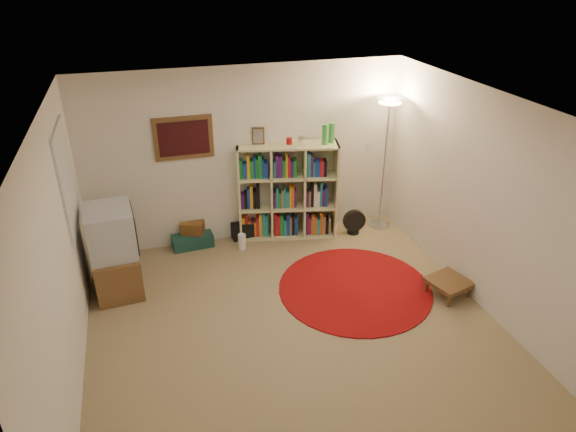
% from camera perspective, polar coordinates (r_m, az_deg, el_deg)
% --- Properties ---
extents(room, '(4.54, 4.54, 2.54)m').
position_cam_1_polar(room, '(5.26, 0.11, -1.28)').
color(room, '#917A55').
rests_on(room, ground).
extents(bookshelf, '(1.47, 0.71, 1.70)m').
position_cam_1_polar(bookshelf, '(7.44, -0.20, 2.67)').
color(bookshelf, beige).
rests_on(bookshelf, ground).
extents(floor_lamp, '(0.39, 0.39, 2.00)m').
position_cam_1_polar(floor_lamp, '(7.48, 11.07, 10.28)').
color(floor_lamp, silver).
rests_on(floor_lamp, ground).
extents(floor_fan, '(0.34, 0.20, 0.39)m').
position_cam_1_polar(floor_fan, '(7.72, 7.35, -0.65)').
color(floor_fan, black).
rests_on(floor_fan, ground).
extents(tv_stand, '(0.59, 0.80, 1.12)m').
position_cam_1_polar(tv_stand, '(6.58, -18.70, -3.79)').
color(tv_stand, brown).
rests_on(tv_stand, ground).
extents(dvd_box, '(0.36, 0.33, 0.10)m').
position_cam_1_polar(dvd_box, '(6.75, -17.90, -7.76)').
color(dvd_box, silver).
rests_on(dvd_box, ground).
extents(suitcase, '(0.60, 0.41, 0.18)m').
position_cam_1_polar(suitcase, '(7.54, -10.62, -2.54)').
color(suitcase, '#153934').
rests_on(suitcase, ground).
extents(wicker_basket, '(0.37, 0.32, 0.18)m').
position_cam_1_polar(wicker_basket, '(7.47, -10.57, -1.24)').
color(wicker_basket, brown).
rests_on(wicker_basket, suitcase).
extents(duffel_bag, '(0.37, 0.32, 0.25)m').
position_cam_1_polar(duffel_bag, '(7.65, -5.05, -1.40)').
color(duffel_bag, black).
rests_on(duffel_bag, ground).
extents(paper_towel, '(0.12, 0.12, 0.23)m').
position_cam_1_polar(paper_towel, '(7.33, -5.13, -2.87)').
color(paper_towel, white).
rests_on(paper_towel, ground).
extents(red_rug, '(1.92, 1.92, 0.02)m').
position_cam_1_polar(red_rug, '(6.58, 7.44, -7.94)').
color(red_rug, maroon).
rests_on(red_rug, ground).
extents(side_table, '(0.55, 0.55, 0.21)m').
position_cam_1_polar(side_table, '(6.63, 17.43, -7.07)').
color(side_table, '#53361D').
rests_on(side_table, ground).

